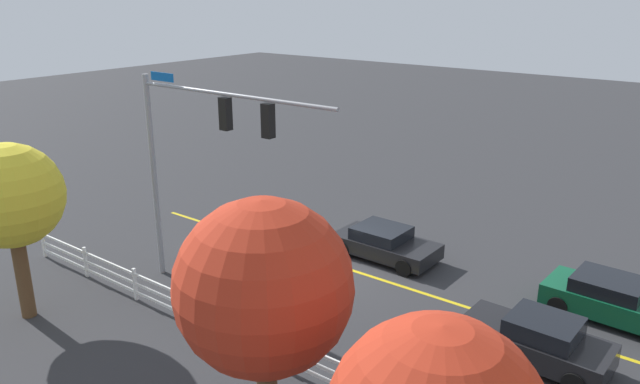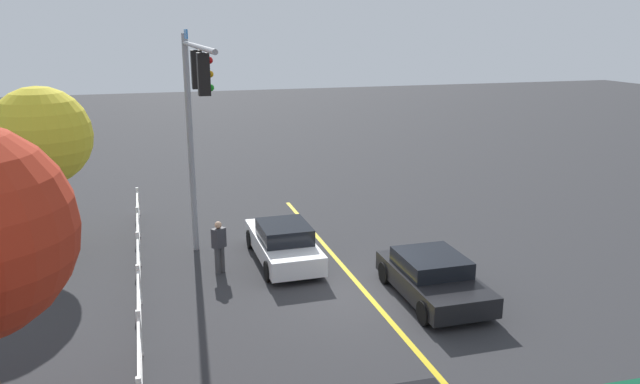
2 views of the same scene
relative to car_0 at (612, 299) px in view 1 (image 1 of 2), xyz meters
name	(u,v)px [view 1 (image 1 of 2)]	position (x,y,z in m)	size (l,w,h in m)	color
ground_plane	(346,268)	(8.77, 2.13, -0.67)	(120.00, 120.00, 0.00)	#2D2D30
lane_center_stripe	(443,299)	(4.77, 2.13, -0.67)	(28.00, 0.16, 0.01)	gold
signal_assembly	(196,144)	(11.71, 6.51, 4.55)	(8.05, 0.38, 7.40)	gray
car_0	(612,299)	(0.00, 0.00, 0.00)	(4.19, 2.11, 1.36)	#0C4C2D
car_1	(249,246)	(12.08, 3.86, -0.03)	(4.44, 1.84, 1.34)	silver
car_2	(536,340)	(1.09, 3.86, 0.00)	(4.11, 1.96, 1.41)	black
car_3	(384,243)	(8.16, 0.43, -0.06)	(4.09, 2.07, 1.24)	black
pedestrian	(215,260)	(11.67, 5.99, 0.26)	(0.44, 0.48, 1.69)	#3F3F42
white_rail_fence	(303,358)	(5.77, 8.42, -0.07)	(26.10, 0.10, 1.15)	white
tree_0	(10,197)	(14.85, 11.17, 3.35)	(3.21, 3.21, 5.67)	brown
tree_2	(264,288)	(4.65, 11.03, 3.44)	(3.77, 3.77, 6.02)	brown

